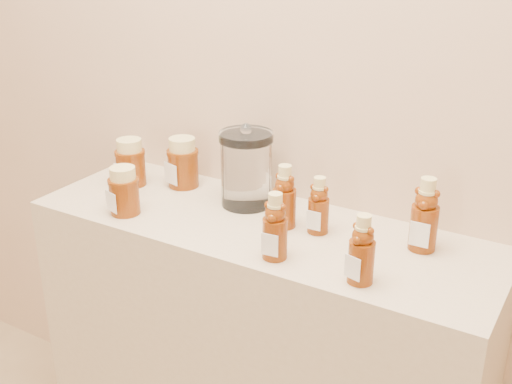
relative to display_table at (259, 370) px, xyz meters
The scene contains 11 objects.
wall_back 0.92m from the display_table, 90.00° to the left, with size 3.50×0.02×2.70m, color tan.
display_table is the anchor object (origin of this frame).
bear_bottle_back_left 0.54m from the display_table, 20.92° to the left, with size 0.06×0.06×0.18m, color #5D2307, non-canonical shape.
bear_bottle_back_mid 0.55m from the display_table, 13.98° to the left, with size 0.06×0.06×0.16m, color #5D2307, non-canonical shape.
bear_bottle_back_right 0.68m from the display_table, 11.55° to the left, with size 0.07×0.07×0.20m, color #5D2307, non-canonical shape.
bear_bottle_front_left 0.57m from the display_table, 48.10° to the right, with size 0.06×0.06×0.18m, color #5D2307, non-canonical shape.
bear_bottle_front_right 0.64m from the display_table, 22.07° to the right, with size 0.06×0.06×0.17m, color #5D2307, non-canonical shape.
honey_jar_left 0.69m from the display_table, behind, with size 0.09×0.09×0.14m, color #5D2307, non-canonical shape.
honey_jar_back 0.62m from the display_table, 161.08° to the left, with size 0.09×0.09×0.14m, color #5D2307, non-canonical shape.
honey_jar_front 0.62m from the display_table, 160.11° to the right, with size 0.08×0.08×0.13m, color #5D2307, non-canonical shape.
glass_canister 0.57m from the display_table, 135.90° to the left, with size 0.14×0.14×0.22m, color white, non-canonical shape.
Camera 1 is at (0.73, 0.31, 1.60)m, focal length 45.00 mm.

